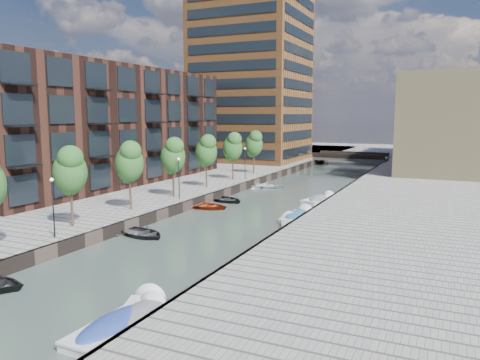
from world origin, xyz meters
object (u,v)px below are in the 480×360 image
Objects in this scene: sloop_3 at (266,188)px; car at (409,164)px; tree_1 at (70,169)px; tree_5 at (233,146)px; motorboat_0 at (121,324)px; motorboat_4 at (320,200)px; tree_3 at (173,155)px; sloop_1 at (141,236)px; motorboat_2 at (291,224)px; motorboat_1 at (138,315)px; motorboat_3 at (298,216)px; sloop_4 at (225,201)px; tree_6 at (254,143)px; sloop_2 at (205,208)px; tree_2 at (129,161)px; tree_4 at (206,150)px; bridge at (351,158)px.

sloop_3 is 1.14× the size of car.
tree_1 is 28.00m from tree_5.
car reaches higher than motorboat_0.
motorboat_4 is (-0.04, 33.33, -0.01)m from motorboat_0.
tree_3 is at bearing 117.94° from motorboat_0.
tree_1 is at bearing 140.42° from sloop_1.
tree_5 is 22.27m from motorboat_2.
tree_3 is 1.17× the size of motorboat_1.
sloop_1 is 26.33m from sloop_3.
motorboat_0 reaches higher than motorboat_3.
tree_3 is at bearing -90.00° from tree_5.
tree_1 reaches higher than sloop_1.
sloop_4 is 0.89× the size of motorboat_1.
tree_6 is 25.55m from motorboat_3.
motorboat_0 is (8.80, -13.34, 0.21)m from sloop_1.
tree_1 is at bearing -90.00° from tree_5.
tree_3 is 13.06m from sloop_1.
tree_6 is 1.25× the size of sloop_2.
sloop_3 is at bearing 16.49° from sloop_1.
motorboat_0 reaches higher than sloop_4.
sloop_4 is (3.66, -9.46, -5.31)m from tree_5.
sloop_2 is at bearing 162.16° from motorboat_2.
tree_2 is 13.22m from sloop_4.
car is (19.66, 15.16, -3.61)m from tree_6.
car is at bearing 48.41° from tree_5.
tree_5 is at bearing 90.00° from tree_4.
bridge is at bearing 13.35° from sloop_4.
sloop_3 is 40.63m from motorboat_0.
tree_2 is at bearing 90.00° from tree_1.
tree_2 is 22.40m from motorboat_0.
motorboat_2 is 2.72m from motorboat_3.
motorboat_1 is (8.86, -12.21, 0.20)m from sloop_1.
motorboat_2 reaches higher than sloop_4.
tree_3 is (-8.50, -47.00, 3.92)m from bridge.
motorboat_1 is 32.20m from motorboat_4.
sloop_2 is at bearing 176.95° from motorboat_3.
tree_2 is 1.15× the size of motorboat_0.
tree_4 is at bearing -102.00° from bridge.
tree_3 is 7.89m from sloop_4.
tree_1 is 29.93m from sloop_3.
sloop_4 is at bearing -77.47° from tree_6.
car reaches higher than sloop_2.
motorboat_2 is at bearing -36.07° from tree_4.
motorboat_3 is at bearing -93.71° from sloop_2.
tree_5 is 6.86m from sloop_3.
motorboat_4 is (-0.60, 11.69, 0.11)m from motorboat_2.
tree_4 is 1.15× the size of motorboat_0.
tree_5 is 1.31× the size of sloop_4.
sloop_4 is (3.66, -16.46, -5.31)m from tree_6.
car is at bearing 83.68° from motorboat_1.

